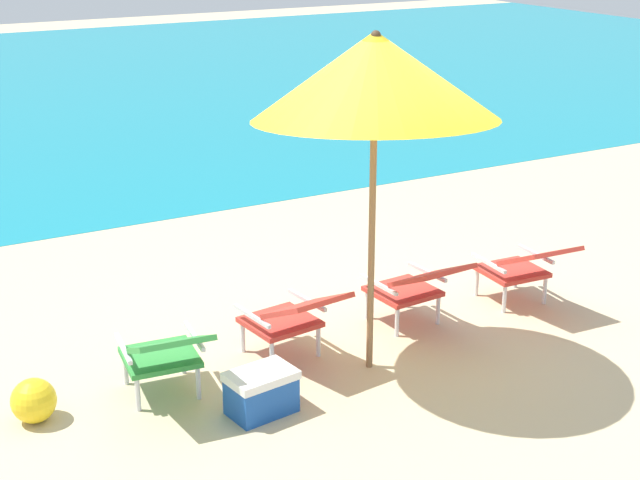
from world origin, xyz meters
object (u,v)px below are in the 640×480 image
object	(u,v)px
lounge_chair_far_right	(525,264)
beach_umbrella_center	(375,76)
lounge_chair_near_left	(293,315)
cooler_box	(261,392)
lounge_chair_far_left	(165,352)
lounge_chair_near_right	(416,284)
beach_ball	(34,401)

from	to	relation	value
lounge_chair_far_right	beach_umbrella_center	distance (m)	2.60
lounge_chair_near_left	cooler_box	distance (m)	0.83
lounge_chair_far_left	lounge_chair_near_right	distance (m)	2.27
cooler_box	lounge_chair_far_left	bearing A→B (deg)	138.97
beach_ball	cooler_box	bearing A→B (deg)	-24.97
beach_ball	cooler_box	size ratio (longest dim) A/B	0.62
cooler_box	beach_umbrella_center	bearing A→B (deg)	12.29
lounge_chair_far_left	lounge_chair_near_left	xyz separation A→B (m)	(1.08, 0.12, 0.00)
lounge_chair_far_left	cooler_box	bearing A→B (deg)	-41.03
lounge_chair_far_left	lounge_chair_near_right	xyz separation A→B (m)	(2.26, 0.17, 0.00)
lounge_chair_far_left	beach_umbrella_center	size ratio (longest dim) A/B	0.35
lounge_chair_near_right	lounge_chair_far_right	world-z (taller)	same
lounge_chair_near_left	lounge_chair_far_right	world-z (taller)	same
lounge_chair_near_left	beach_ball	distance (m)	1.99
beach_ball	cooler_box	xyz separation A→B (m)	(1.42, -0.66, 0.01)
beach_umbrella_center	cooler_box	size ratio (longest dim) A/B	5.16
lounge_chair_near_left	lounge_chair_far_right	xyz separation A→B (m)	(2.28, -0.04, 0.00)
lounge_chair_far_left	lounge_chair_near_right	size ratio (longest dim) A/B	1.02
lounge_chair_far_right	beach_ball	world-z (taller)	lounge_chair_far_right
lounge_chair_near_left	lounge_chair_far_left	bearing A→B (deg)	-173.69
lounge_chair_near_left	beach_ball	bearing A→B (deg)	177.57
lounge_chair_far_left	lounge_chair_far_right	world-z (taller)	same
beach_umbrella_center	lounge_chair_near_right	bearing A→B (deg)	29.70
lounge_chair_near_right	lounge_chair_near_left	bearing A→B (deg)	-177.74
beach_umbrella_center	beach_ball	world-z (taller)	beach_umbrella_center
lounge_chair_near_right	lounge_chair_far_left	bearing A→B (deg)	-175.81
cooler_box	lounge_chair_far_right	bearing A→B (deg)	10.81
beach_umbrella_center	beach_ball	size ratio (longest dim) A/B	8.36
lounge_chair_near_left	beach_umbrella_center	world-z (taller)	beach_umbrella_center
lounge_chair_far_left	cooler_box	world-z (taller)	lounge_chair_far_left
lounge_chair_near_right	beach_ball	bearing A→B (deg)	179.33
lounge_chair_far_right	lounge_chair_far_left	bearing A→B (deg)	-178.63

